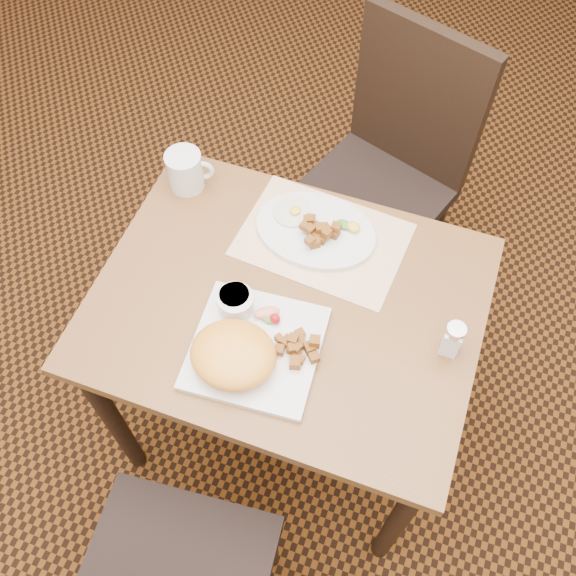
# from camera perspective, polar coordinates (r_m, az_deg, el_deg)

# --- Properties ---
(ground) EXTENTS (8.00, 8.00, 0.00)m
(ground) POSITION_cam_1_polar(r_m,az_deg,el_deg) (2.18, -0.04, -11.26)
(ground) COLOR black
(ground) RESTS_ON ground
(table) EXTENTS (0.90, 0.70, 0.75)m
(table) POSITION_cam_1_polar(r_m,az_deg,el_deg) (1.59, -0.06, -3.11)
(table) COLOR brown
(table) RESTS_ON ground
(chair_far) EXTENTS (0.54, 0.54, 0.97)m
(chair_far) POSITION_cam_1_polar(r_m,az_deg,el_deg) (2.07, 8.95, 10.81)
(chair_far) COLOR black
(chair_far) RESTS_ON ground
(placemat) EXTENTS (0.42, 0.31, 0.00)m
(placemat) POSITION_cam_1_polar(r_m,az_deg,el_deg) (1.60, 3.09, 4.32)
(placemat) COLOR white
(placemat) RESTS_ON table
(plate_square) EXTENTS (0.30, 0.30, 0.02)m
(plate_square) POSITION_cam_1_polar(r_m,az_deg,el_deg) (1.43, -2.88, -5.35)
(plate_square) COLOR silver
(plate_square) RESTS_ON table
(plate_oval) EXTENTS (0.31, 0.24, 0.02)m
(plate_oval) POSITION_cam_1_polar(r_m,az_deg,el_deg) (1.60, 2.47, 5.12)
(plate_oval) COLOR silver
(plate_oval) RESTS_ON placemat
(hollandaise_mound) EXTENTS (0.19, 0.17, 0.07)m
(hollandaise_mound) POSITION_cam_1_polar(r_m,az_deg,el_deg) (1.38, -4.94, -5.91)
(hollandaise_mound) COLOR #FFA731
(hollandaise_mound) RESTS_ON plate_square
(ramekin) EXTENTS (0.08, 0.08, 0.05)m
(ramekin) POSITION_cam_1_polar(r_m,az_deg,el_deg) (1.45, -4.68, -1.22)
(ramekin) COLOR silver
(ramekin) RESTS_ON plate_square
(garnish_sq) EXTENTS (0.07, 0.06, 0.03)m
(garnish_sq) POSITION_cam_1_polar(r_m,az_deg,el_deg) (1.45, -1.69, -2.42)
(garnish_sq) COLOR #387223
(garnish_sq) RESTS_ON plate_square
(fried_egg) EXTENTS (0.10, 0.10, 0.02)m
(fried_egg) POSITION_cam_1_polar(r_m,az_deg,el_deg) (1.62, 0.42, 6.84)
(fried_egg) COLOR white
(fried_egg) RESTS_ON plate_oval
(garnish_ov) EXTENTS (0.07, 0.04, 0.02)m
(garnish_ov) POSITION_cam_1_polar(r_m,az_deg,el_deg) (1.59, 5.50, 5.52)
(garnish_ov) COLOR #387223
(garnish_ov) RESTS_ON plate_oval
(salt_shaker) EXTENTS (0.04, 0.04, 0.10)m
(salt_shaker) POSITION_cam_1_polar(r_m,az_deg,el_deg) (1.44, 14.39, -4.41)
(salt_shaker) COLOR white
(salt_shaker) RESTS_ON table
(coffee_mug) EXTENTS (0.12, 0.09, 0.11)m
(coffee_mug) POSITION_cam_1_polar(r_m,az_deg,el_deg) (1.69, -9.05, 10.28)
(coffee_mug) COLOR silver
(coffee_mug) RESTS_ON table
(home_fries_sq) EXTENTS (0.12, 0.10, 0.04)m
(home_fries_sq) POSITION_cam_1_polar(r_m,az_deg,el_deg) (1.41, 0.74, -5.36)
(home_fries_sq) COLOR brown
(home_fries_sq) RESTS_ON plate_square
(home_fries_ov) EXTENTS (0.10, 0.10, 0.04)m
(home_fries_ov) POSITION_cam_1_polar(r_m,az_deg,el_deg) (1.57, 2.81, 5.04)
(home_fries_ov) COLOR brown
(home_fries_ov) RESTS_ON plate_oval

